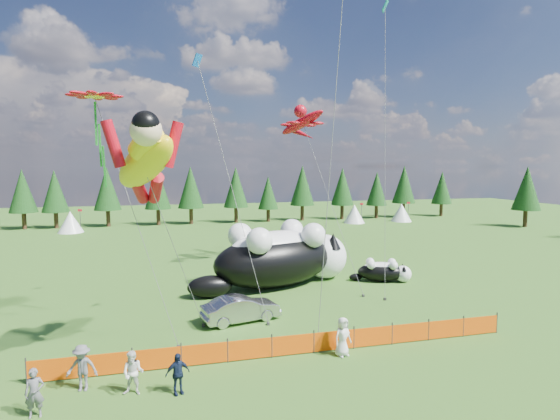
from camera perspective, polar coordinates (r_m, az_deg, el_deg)
ground at (r=23.77m, az=-0.34°, el=-15.57°), size 160.00×160.00×0.00m
safety_fence at (r=20.90m, az=1.72°, el=-17.17°), size 22.06×0.06×1.10m
tree_line at (r=66.88m, az=-9.62°, el=1.67°), size 90.00×4.00×8.00m
festival_tents at (r=64.04m, az=0.64°, el=-0.77°), size 50.00×3.20×2.80m
cat_large at (r=31.77m, az=0.27°, el=-5.98°), size 12.42×7.23×4.61m
cat_small at (r=34.02m, az=13.39°, el=-7.75°), size 4.46×2.78×1.68m
car at (r=25.04m, az=-5.11°, el=-12.72°), size 4.60×2.49×1.44m
spectator_a at (r=18.34m, az=-29.41°, el=-20.10°), size 0.66×0.47×1.73m
spectator_b at (r=18.46m, az=-18.64°, el=-19.53°), size 0.92×0.69×1.70m
spectator_c at (r=18.09m, az=-13.24°, el=-20.10°), size 1.03×0.72×1.60m
spectator_d at (r=19.41m, az=-24.45°, el=-18.26°), size 1.26×0.79×1.82m
spectator_e at (r=20.89m, az=8.19°, el=-16.07°), size 1.01×0.81×1.79m
superhero_kite at (r=19.57m, az=-17.21°, el=5.93°), size 6.35×6.91×11.51m
gecko_kite at (r=37.68m, az=2.88°, el=11.32°), size 6.44×13.65×15.69m
flower_kite at (r=23.97m, az=-23.01°, el=13.20°), size 5.38×4.64×12.85m
diamond_kite_a at (r=26.60m, az=-10.33°, el=17.25°), size 3.80×4.17×15.71m
diamond_kite_b at (r=36.22m, az=13.58°, el=23.32°), size 3.07×6.54×21.75m
diamond_kite_c at (r=22.70m, az=8.15°, el=25.22°), size 1.99×1.90×17.85m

